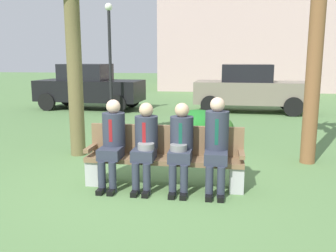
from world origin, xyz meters
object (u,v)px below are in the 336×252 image
at_px(seated_man_centerright, 181,142).
at_px(seated_man_rightmost, 217,140).
at_px(seated_man_centerleft, 145,141).
at_px(parked_car_far, 250,88).
at_px(parked_car_near, 89,87).
at_px(shrub_mid_lawn, 214,127).
at_px(building_backdrop, 249,14).
at_px(park_bench, 165,157).
at_px(shrub_near_bench, 198,125).
at_px(street_lamp, 110,48).
at_px(seated_man_leftmost, 112,139).

xyz_separation_m(seated_man_centerright, seated_man_rightmost, (0.51, 0.01, 0.05)).
xyz_separation_m(seated_man_centerleft, parked_car_far, (2.02, 8.08, 0.13)).
bearing_deg(parked_car_near, parked_car_far, 0.95).
height_order(shrub_mid_lawn, building_backdrop, building_backdrop).
bearing_deg(park_bench, shrub_near_bench, 85.07).
relative_size(parked_car_far, building_backdrop, 0.36).
relative_size(seated_man_rightmost, parked_car_far, 0.34).
distance_m(shrub_mid_lawn, parked_car_far, 4.77).
xyz_separation_m(shrub_near_bench, parked_car_near, (-4.41, 4.71, 0.48)).
bearing_deg(street_lamp, building_backdrop, 67.62).
relative_size(seated_man_centerright, street_lamp, 0.35).
bearing_deg(shrub_mid_lawn, park_bench, -100.93).
distance_m(seated_man_leftmost, parked_car_far, 8.46).
bearing_deg(seated_man_centerleft, street_lamp, 111.48).
bearing_deg(park_bench, seated_man_leftmost, -170.37).
bearing_deg(street_lamp, park_bench, -66.09).
xyz_separation_m(seated_man_leftmost, seated_man_centerright, (1.03, -0.01, -0.02)).
bearing_deg(shrub_mid_lawn, seated_man_leftmost, -112.13).
height_order(seated_man_leftmost, building_backdrop, building_backdrop).
bearing_deg(seated_man_rightmost, building_backdrop, 85.46).
distance_m(seated_man_centerleft, shrub_near_bench, 3.33).
distance_m(parked_car_near, street_lamp, 2.37).
xyz_separation_m(parked_car_far, street_lamp, (-4.60, -1.52, 1.38)).
xyz_separation_m(seated_man_centerleft, building_backdrop, (2.54, 19.00, 3.91)).
bearing_deg(seated_man_rightmost, parked_car_far, 83.04).
height_order(seated_man_centerleft, building_backdrop, building_backdrop).
bearing_deg(seated_man_centerright, building_backdrop, 83.94).
height_order(seated_man_leftmost, shrub_near_bench, seated_man_leftmost).
relative_size(shrub_mid_lawn, building_backdrop, 0.08).
bearing_deg(shrub_near_bench, street_lamp, 133.46).
height_order(shrub_near_bench, street_lamp, street_lamp).
height_order(seated_man_leftmost, parked_car_far, parked_car_far).
bearing_deg(building_backdrop, street_lamp, -112.38).
relative_size(park_bench, seated_man_centerright, 1.85).
distance_m(shrub_near_bench, building_backdrop, 16.41).
height_order(seated_man_centerleft, seated_man_rightmost, seated_man_rightmost).
bearing_deg(shrub_near_bench, seated_man_leftmost, -107.62).
relative_size(seated_man_leftmost, parked_car_far, 0.33).
xyz_separation_m(seated_man_centerleft, shrub_mid_lawn, (0.91, 3.48, -0.42)).
relative_size(seated_man_centerleft, seated_man_rightmost, 0.93).
distance_m(parked_car_near, parked_car_far, 5.90).
bearing_deg(building_backdrop, park_bench, -96.89).
bearing_deg(shrub_mid_lawn, seated_man_centerleft, -104.64).
bearing_deg(shrub_near_bench, seated_man_centerleft, -99.28).
bearing_deg(street_lamp, shrub_near_bench, -46.54).
distance_m(seated_man_rightmost, building_backdrop, 19.43).
distance_m(seated_man_centerright, building_backdrop, 19.50).
bearing_deg(shrub_mid_lawn, shrub_near_bench, -151.21).
relative_size(street_lamp, building_backdrop, 0.33).
relative_size(parked_car_far, street_lamp, 1.09).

